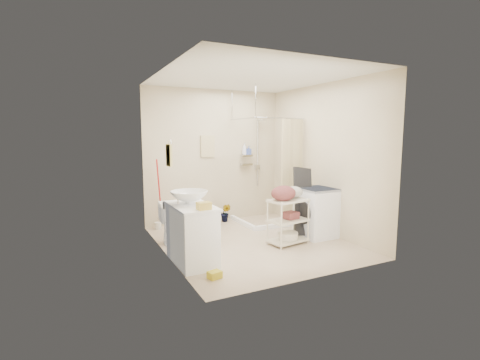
# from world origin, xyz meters

# --- Properties ---
(floor) EXTENTS (3.20, 3.20, 0.00)m
(floor) POSITION_xyz_m (0.00, 0.00, 0.00)
(floor) COLOR #C7B295
(floor) RESTS_ON ground
(ceiling) EXTENTS (2.80, 3.20, 0.04)m
(ceiling) POSITION_xyz_m (0.00, 0.00, 2.60)
(ceiling) COLOR silver
(ceiling) RESTS_ON ground
(wall_back) EXTENTS (2.80, 0.04, 2.60)m
(wall_back) POSITION_xyz_m (0.00, 1.60, 1.30)
(wall_back) COLOR beige
(wall_back) RESTS_ON ground
(wall_front) EXTENTS (2.80, 0.04, 2.60)m
(wall_front) POSITION_xyz_m (0.00, -1.60, 1.30)
(wall_front) COLOR beige
(wall_front) RESTS_ON ground
(wall_left) EXTENTS (0.04, 3.20, 2.60)m
(wall_left) POSITION_xyz_m (-1.40, 0.00, 1.30)
(wall_left) COLOR beige
(wall_left) RESTS_ON ground
(wall_right) EXTENTS (0.04, 3.20, 2.60)m
(wall_right) POSITION_xyz_m (1.40, 0.00, 1.30)
(wall_right) COLOR beige
(wall_right) RESTS_ON ground
(vanity) EXTENTS (0.52, 0.91, 0.80)m
(vanity) POSITION_xyz_m (-1.16, -0.45, 0.40)
(vanity) COLOR white
(vanity) RESTS_ON ground
(sink) EXTENTS (0.54, 0.54, 0.17)m
(sink) POSITION_xyz_m (-1.16, -0.35, 0.88)
(sink) COLOR white
(sink) RESTS_ON vanity
(counter_basket) EXTENTS (0.17, 0.14, 0.09)m
(counter_basket) POSITION_xyz_m (-1.11, -0.79, 0.84)
(counter_basket) COLOR gold
(counter_basket) RESTS_ON vanity
(floor_basket) EXTENTS (0.26, 0.22, 0.12)m
(floor_basket) POSITION_xyz_m (-1.09, -1.07, 0.06)
(floor_basket) COLOR gold
(floor_basket) RESTS_ON ground
(toilet) EXTENTS (0.68, 0.42, 0.67)m
(toilet) POSITION_xyz_m (-1.04, 0.50, 0.33)
(toilet) COLOR silver
(toilet) RESTS_ON ground
(mop) EXTENTS (0.14, 0.14, 1.28)m
(mop) POSITION_xyz_m (-1.19, 1.45, 0.64)
(mop) COLOR red
(mop) RESTS_ON ground
(potted_plant_a) EXTENTS (0.21, 0.20, 0.33)m
(potted_plant_a) POSITION_xyz_m (-0.16, 1.40, 0.17)
(potted_plant_a) COLOR brown
(potted_plant_a) RESTS_ON ground
(potted_plant_b) EXTENTS (0.26, 0.25, 0.36)m
(potted_plant_b) POSITION_xyz_m (0.14, 1.39, 0.18)
(potted_plant_b) COLOR brown
(potted_plant_b) RESTS_ON ground
(hanging_towel) EXTENTS (0.28, 0.03, 0.42)m
(hanging_towel) POSITION_xyz_m (-0.15, 1.58, 1.50)
(hanging_towel) COLOR beige
(hanging_towel) RESTS_ON wall_back
(towel_ring) EXTENTS (0.04, 0.22, 0.34)m
(towel_ring) POSITION_xyz_m (-1.38, -0.20, 1.47)
(towel_ring) COLOR #FFF18F
(towel_ring) RESTS_ON wall_left
(tp_holder) EXTENTS (0.08, 0.12, 0.14)m
(tp_holder) POSITION_xyz_m (-1.36, 0.05, 0.72)
(tp_holder) COLOR white
(tp_holder) RESTS_ON wall_left
(shower) EXTENTS (1.10, 1.10, 2.10)m
(shower) POSITION_xyz_m (0.85, 1.05, 1.05)
(shower) COLOR white
(shower) RESTS_ON ground
(shampoo_bottle_a) EXTENTS (0.11, 0.11, 0.23)m
(shampoo_bottle_a) POSITION_xyz_m (0.63, 1.53, 1.44)
(shampoo_bottle_a) COLOR silver
(shampoo_bottle_a) RESTS_ON shower
(shampoo_bottle_b) EXTENTS (0.10, 0.10, 0.18)m
(shampoo_bottle_b) POSITION_xyz_m (0.72, 1.50, 1.41)
(shampoo_bottle_b) COLOR #4156A3
(shampoo_bottle_b) RESTS_ON shower
(washing_machine) EXTENTS (0.58, 0.60, 0.83)m
(washing_machine) POSITION_xyz_m (1.14, -0.20, 0.42)
(washing_machine) COLOR white
(washing_machine) RESTS_ON ground
(laundry_rack) EXTENTS (0.68, 0.47, 0.86)m
(laundry_rack) POSITION_xyz_m (0.47, -0.32, 0.43)
(laundry_rack) COLOR beige
(laundry_rack) RESTS_ON ground
(ironing_board) EXTENTS (0.35, 0.13, 1.21)m
(ironing_board) POSITION_xyz_m (0.94, -0.08, 0.61)
(ironing_board) COLOR black
(ironing_board) RESTS_ON ground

